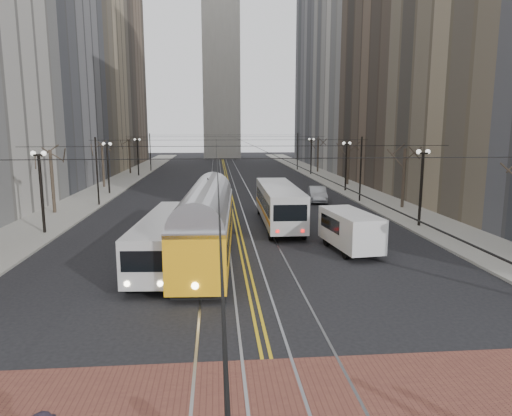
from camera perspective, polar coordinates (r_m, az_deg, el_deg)
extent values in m
plane|color=black|center=(16.44, 0.96, -16.77)|extent=(260.00, 260.00, 0.00)
cube|color=gray|center=(61.55, -17.59, 2.61)|extent=(5.00, 140.00, 0.15)
cube|color=gray|center=(62.29, 10.47, 2.99)|extent=(5.00, 140.00, 0.15)
cube|color=gray|center=(60.09, -3.48, 2.82)|extent=(4.80, 130.00, 0.02)
cube|color=gold|center=(60.09, -3.48, 2.83)|extent=(0.42, 130.00, 0.01)
cube|color=slate|center=(65.88, -27.57, 17.21)|extent=(16.00, 20.00, 34.00)
cube|color=gray|center=(86.71, -24.03, 21.48)|extent=(20.00, 20.00, 52.00)
cube|color=brown|center=(104.19, -19.03, 16.33)|extent=(16.00, 20.00, 40.00)
cube|color=brown|center=(67.06, 19.82, 17.58)|extent=(16.00, 20.00, 34.00)
cube|color=#B9B5AD|center=(87.68, 15.63, 21.80)|extent=(20.00, 20.00, 52.00)
cube|color=slate|center=(104.94, 10.43, 16.64)|extent=(16.00, 20.00, 40.00)
cube|color=#B2AFA5|center=(118.43, -4.42, 19.89)|extent=(9.00, 9.00, 56.00)
cylinder|color=black|center=(35.11, -25.21, 1.45)|extent=(0.20, 0.20, 5.60)
cylinder|color=black|center=(54.19, -17.99, 4.56)|extent=(0.20, 0.20, 5.60)
cylinder|color=black|center=(73.77, -14.54, 6.02)|extent=(0.20, 0.20, 5.60)
cylinder|color=black|center=(36.29, 19.91, 2.05)|extent=(0.20, 0.20, 5.60)
cylinder|color=black|center=(54.96, 11.18, 4.93)|extent=(0.20, 0.20, 5.60)
cylinder|color=black|center=(74.33, 6.90, 6.29)|extent=(0.20, 0.20, 5.60)
cylinder|color=#382D23|center=(43.25, -24.09, 2.95)|extent=(0.28, 0.28, 5.60)
cylinder|color=#382D23|center=(60.47, -18.58, 5.03)|extent=(0.28, 0.28, 5.60)
cylinder|color=#382D23|center=(78.04, -15.52, 6.17)|extent=(0.28, 0.28, 5.60)
cylinder|color=#382D23|center=(44.36, 17.96, 3.49)|extent=(0.28, 0.28, 5.60)
cylinder|color=#382D23|center=(61.27, 11.43, 5.41)|extent=(0.28, 0.28, 5.60)
cylinder|color=#382D23|center=(78.66, 7.74, 6.46)|extent=(0.28, 0.28, 5.60)
cylinder|color=black|center=(59.63, -5.00, 8.53)|extent=(0.03, 120.00, 0.03)
cylinder|color=black|center=(59.71, -2.08, 8.56)|extent=(0.03, 120.00, 0.03)
cylinder|color=black|center=(46.22, -19.24, 4.28)|extent=(0.16, 0.16, 6.60)
cylinder|color=black|center=(81.51, -13.08, 6.77)|extent=(0.16, 0.16, 6.60)
cylinder|color=black|center=(47.07, 12.95, 4.67)|extent=(0.16, 0.16, 6.60)
cylinder|color=black|center=(82.00, 5.21, 7.00)|extent=(0.16, 0.16, 6.60)
cube|color=#B8B8B8|center=(25.34, -11.32, -4.10)|extent=(2.91, 10.79, 2.67)
cube|color=#FDB016|center=(26.10, -6.16, -2.78)|extent=(3.38, 14.35, 3.35)
cube|color=#BCBCBC|center=(35.09, 2.88, 0.29)|extent=(2.71, 11.80, 3.07)
cube|color=white|center=(28.22, 11.67, -2.95)|extent=(2.76, 5.67, 2.41)
imported|color=#3D4044|center=(40.88, 2.93, 0.50)|extent=(2.30, 4.43, 1.44)
imported|color=#989A9F|center=(47.03, 7.68, 1.73)|extent=(2.22, 4.88, 1.55)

